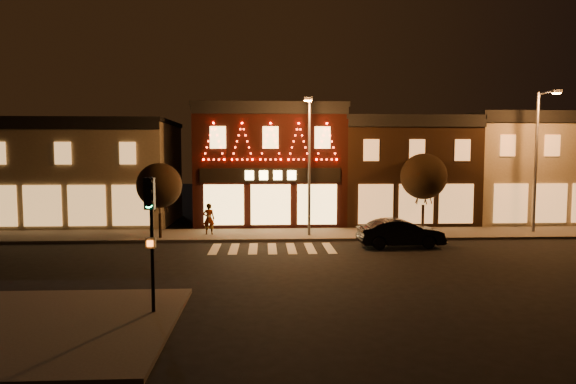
{
  "coord_description": "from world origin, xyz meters",
  "views": [
    {
      "loc": [
        -0.39,
        -21.22,
        4.96
      ],
      "look_at": [
        0.83,
        4.0,
        2.98
      ],
      "focal_mm": 30.37,
      "sensor_mm": 36.0,
      "label": 1
    }
  ],
  "objects": [
    {
      "name": "tree_left",
      "position": [
        -6.39,
        6.81,
        3.16
      ],
      "size": [
        2.57,
        2.57,
        4.29
      ],
      "rotation": [
        0.0,
        0.0,
        0.18
      ],
      "color": "black",
      "rests_on": "sidewalk_far"
    },
    {
      "name": "building_right_a",
      "position": [
        9.5,
        13.99,
        3.76
      ],
      "size": [
        9.2,
        8.28,
        7.5
      ],
      "color": "black",
      "rests_on": "ground"
    },
    {
      "name": "traffic_signal_near",
      "position": [
        -3.8,
        -6.63,
        3.06
      ],
      "size": [
        0.29,
        0.42,
        4.13
      ],
      "rotation": [
        0.0,
        0.0,
        -0.02
      ],
      "color": "black",
      "rests_on": "sidewalk_near"
    },
    {
      "name": "tree_right",
      "position": [
        9.65,
        8.98,
        3.54
      ],
      "size": [
        2.9,
        2.9,
        4.84
      ],
      "rotation": [
        0.0,
        0.0,
        0.04
      ],
      "color": "black",
      "rests_on": "sidewalk_far"
    },
    {
      "name": "dark_sedan",
      "position": [
        6.86,
        4.16,
        0.74
      ],
      "size": [
        4.58,
        1.76,
        1.49
      ],
      "primitive_type": "imported",
      "rotation": [
        0.0,
        0.0,
        1.61
      ],
      "color": "black",
      "rests_on": "ground"
    },
    {
      "name": "ground",
      "position": [
        0.0,
        0.0,
        0.0
      ],
      "size": [
        120.0,
        120.0,
        0.0
      ],
      "primitive_type": "plane",
      "color": "black",
      "rests_on": "ground"
    },
    {
      "name": "sidewalk_far",
      "position": [
        2.0,
        8.0,
        0.07
      ],
      "size": [
        44.0,
        4.0,
        0.15
      ],
      "primitive_type": "cube",
      "color": "#47423D",
      "rests_on": "ground"
    },
    {
      "name": "streetlamp_mid",
      "position": [
        2.21,
        7.04,
        4.83
      ],
      "size": [
        0.58,
        1.83,
        7.98
      ],
      "rotation": [
        0.0,
        0.0,
        0.14
      ],
      "color": "#59595E",
      "rests_on": "sidewalk_far"
    },
    {
      "name": "building_right_b",
      "position": [
        18.5,
        13.99,
        3.91
      ],
      "size": [
        9.2,
        8.28,
        7.8
      ],
      "color": "#7D7259",
      "rests_on": "ground"
    },
    {
      "name": "sidewalk_near",
      "position": [
        -6.5,
        -7.5,
        0.07
      ],
      "size": [
        7.0,
        7.0,
        0.15
      ],
      "primitive_type": "cube",
      "color": "#47423D",
      "rests_on": "ground"
    },
    {
      "name": "pedestrian",
      "position": [
        -3.72,
        7.83,
        1.08
      ],
      "size": [
        0.7,
        0.47,
        1.87
      ],
      "primitive_type": "imported",
      "rotation": [
        0.0,
        0.0,
        3.11
      ],
      "color": "gray",
      "rests_on": "sidewalk_far"
    },
    {
      "name": "building_pulp",
      "position": [
        0.0,
        13.98,
        4.16
      ],
      "size": [
        10.2,
        8.34,
        8.3
      ],
      "color": "black",
      "rests_on": "ground"
    },
    {
      "name": "streetlamp_right",
      "position": [
        16.27,
        7.63,
        5.16
      ],
      "size": [
        0.55,
        1.95,
        8.54
      ],
      "rotation": [
        0.0,
        0.0,
        -0.05
      ],
      "color": "#59595E",
      "rests_on": "sidewalk_far"
    },
    {
      "name": "building_left",
      "position": [
        -13.0,
        13.99,
        3.66
      ],
      "size": [
        12.2,
        8.28,
        7.3
      ],
      "color": "#7D7259",
      "rests_on": "ground"
    }
  ]
}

